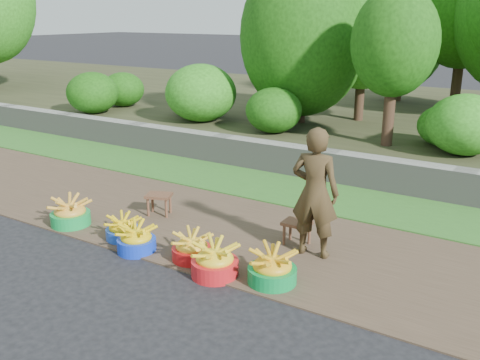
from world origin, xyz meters
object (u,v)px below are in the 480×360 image
Objects in this scene: basin_d at (192,248)px; vendor_woman at (315,193)px; basin_e at (215,261)px; basin_c at (136,240)px; basin_f at (272,269)px; stool_left at (159,198)px; basin_a at (70,214)px; stool_right at (297,226)px; basin_b at (123,229)px.

vendor_woman is (1.15, 0.90, 0.65)m from basin_d.
basin_d is 0.48m from basin_e.
basin_c is at bearing 22.81° from vendor_woman.
basin_d is 0.89× the size of basin_f.
basin_e is 1.42m from vendor_woman.
basin_f reaches higher than stool_left.
stool_left is (-1.75, 1.10, 0.09)m from basin_e.
stool_left is 0.27× the size of vendor_woman.
stool_right is at bearing 20.06° from basin_a.
basin_f reaches higher than basin_e.
basin_a is 3.12m from stool_right.
basin_b is 2.20m from basin_f.
vendor_woman reaches higher than basin_b.
vendor_woman is (2.44, -0.03, 0.54)m from stool_left.
vendor_woman is at bearing -28.00° from stool_right.
basin_c is 0.75m from basin_d.
basin_e is 1.50× the size of stool_right.
vendor_woman is (0.70, 1.07, 0.63)m from basin_e.
stool_right is at bearing 50.86° from basin_d.
stool_right is 0.23× the size of vendor_woman.
stool_right is (0.40, 1.22, 0.08)m from basin_e.
basin_a is 3.16m from basin_f.
basin_c is 0.89× the size of basin_f.
vendor_woman reaches higher than basin_f.
basin_d is at bearing -0.70° from basin_b.
stool_right is at bearing 102.14° from basin_f.
basin_e is at bearing -20.84° from basin_d.
basin_c reaches higher than basin_d.
basin_e is (2.53, -0.15, -0.00)m from basin_a.
basin_f is at bearing 0.55° from basin_a.
basin_a is 1.01× the size of basin_f.
basin_e reaches higher than stool_right.
basin_b is 0.83× the size of basin_f.
basin_d is at bearing 159.16° from basin_e.
vendor_woman is (0.29, -0.16, 0.54)m from stool_right.
basin_e reaches higher than basin_c.
basin_e is at bearing -0.63° from basin_c.
basin_f is at bearing -77.86° from stool_right.
vendor_woman is (0.07, 0.89, 0.63)m from basin_f.
basin_c is at bearing -167.77° from basin_d.
basin_d is at bearing -35.64° from stool_left.
basin_e is 0.65m from basin_f.
basin_e is (0.45, -0.17, 0.02)m from basin_d.
basin_f is (0.63, 0.18, 0.00)m from basin_e.
basin_a reaches higher than basin_b.
stool_right is 0.64m from vendor_woman.
basin_c is 1.35× the size of stool_right.
basin_d is at bearing 12.23° from basin_c.
basin_a is at bearing -179.44° from basin_d.
basin_a reaches higher than basin_e.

